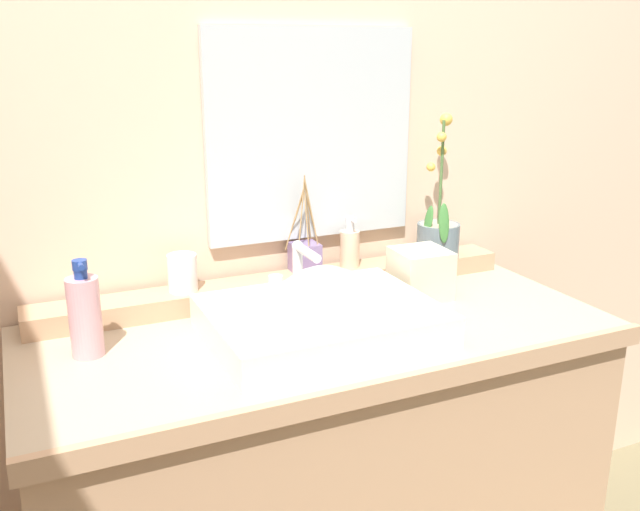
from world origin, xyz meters
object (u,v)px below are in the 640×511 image
sink_basin (323,323)px  potted_plant (438,232)px  tissue_box (420,273)px  lotion_bottle (85,315)px  tumbler_cup (183,273)px  soap_dispenser (350,247)px  reed_diffuser (305,256)px

sink_basin → potted_plant: size_ratio=1.24×
tissue_box → lotion_bottle: bearing=-178.6°
potted_plant → tissue_box: bearing=-136.1°
sink_basin → tissue_box: (0.33, 0.14, 0.03)m
potted_plant → tissue_box: (-0.14, -0.13, -0.06)m
sink_basin → lotion_bottle: size_ratio=2.38×
potted_plant → lotion_bottle: size_ratio=1.91×
tissue_box → potted_plant: bearing=43.9°
tumbler_cup → tissue_box: size_ratio=0.69×
soap_dispenser → reed_diffuser: bearing=175.9°
potted_plant → soap_dispenser: (-0.26, 0.02, -0.02)m
soap_dispenser → tumbler_cup: bearing=-178.7°
soap_dispenser → tumbler_cup: size_ratio=1.49×
potted_plant → tumbler_cup: (-0.71, 0.01, -0.03)m
lotion_bottle → tissue_box: bearing=1.4°
tumbler_cup → reed_diffuser: (0.32, 0.02, -0.00)m
tumbler_cup → tissue_box: tumbler_cup is taller
tumbler_cup → potted_plant: bearing=-1.1°
reed_diffuser → tissue_box: 0.30m
potted_plant → reed_diffuser: (-0.38, 0.03, -0.03)m
sink_basin → potted_plant: (0.47, 0.27, 0.09)m
lotion_bottle → potted_plant: bearing=9.2°
lotion_bottle → tissue_box: lotion_bottle is taller
reed_diffuser → tissue_box: reed_diffuser is taller
potted_plant → reed_diffuser: bearing=175.2°
sink_basin → reed_diffuser: 0.32m
sink_basin → lotion_bottle: bearing=166.1°
sink_basin → lotion_bottle: (-0.48, 0.12, 0.05)m
potted_plant → lotion_bottle: 0.96m
potted_plant → reed_diffuser: potted_plant is taller
soap_dispenser → tissue_box: (0.12, -0.16, -0.04)m
soap_dispenser → lotion_bottle: 0.71m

